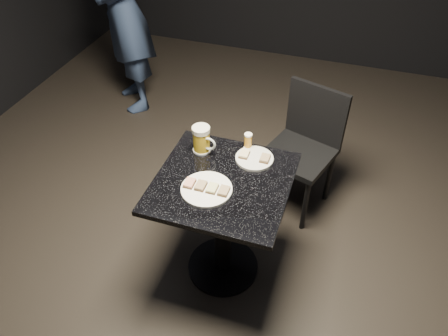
# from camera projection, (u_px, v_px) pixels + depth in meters

# --- Properties ---
(floor) EXTENTS (6.00, 6.00, 0.00)m
(floor) POSITION_uv_depth(u_px,v_px,m) (223.00, 267.00, 2.77)
(floor) COLOR black
(floor) RESTS_ON ground
(plate_large) EXTENTS (0.26, 0.26, 0.01)m
(plate_large) POSITION_uv_depth(u_px,v_px,m) (207.00, 189.00, 2.22)
(plate_large) COLOR white
(plate_large) RESTS_ON table
(plate_small) EXTENTS (0.21, 0.21, 0.01)m
(plate_small) POSITION_uv_depth(u_px,v_px,m) (254.00, 158.00, 2.40)
(plate_small) COLOR silver
(plate_small) RESTS_ON table
(patron) EXTENTS (0.76, 0.78, 1.81)m
(patron) POSITION_uv_depth(u_px,v_px,m) (123.00, 9.00, 3.64)
(patron) COLOR navy
(patron) RESTS_ON floor
(table) EXTENTS (0.70, 0.70, 0.75)m
(table) POSITION_uv_depth(u_px,v_px,m) (223.00, 212.00, 2.44)
(table) COLOR black
(table) RESTS_ON floor
(beer_mug) EXTENTS (0.14, 0.10, 0.16)m
(beer_mug) POSITION_uv_depth(u_px,v_px,m) (202.00, 139.00, 2.41)
(beer_mug) COLOR silver
(beer_mug) RESTS_ON table
(beer_tumbler) EXTENTS (0.05, 0.05, 0.10)m
(beer_tumbler) POSITION_uv_depth(u_px,v_px,m) (248.00, 141.00, 2.45)
(beer_tumbler) COLOR silver
(beer_tumbler) RESTS_ON table
(chair) EXTENTS (0.53, 0.53, 0.88)m
(chair) POSITION_uv_depth(u_px,v_px,m) (305.00, 143.00, 2.92)
(chair) COLOR black
(chair) RESTS_ON floor
(canapes_on_plate_large) EXTENTS (0.23, 0.07, 0.02)m
(canapes_on_plate_large) POSITION_uv_depth(u_px,v_px,m) (206.00, 187.00, 2.21)
(canapes_on_plate_large) COLOR #4C3521
(canapes_on_plate_large) RESTS_ON plate_large
(canapes_on_plate_small) EXTENTS (0.17, 0.07, 0.02)m
(canapes_on_plate_small) POSITION_uv_depth(u_px,v_px,m) (255.00, 156.00, 2.39)
(canapes_on_plate_small) COLOR #4C3521
(canapes_on_plate_small) RESTS_ON plate_small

